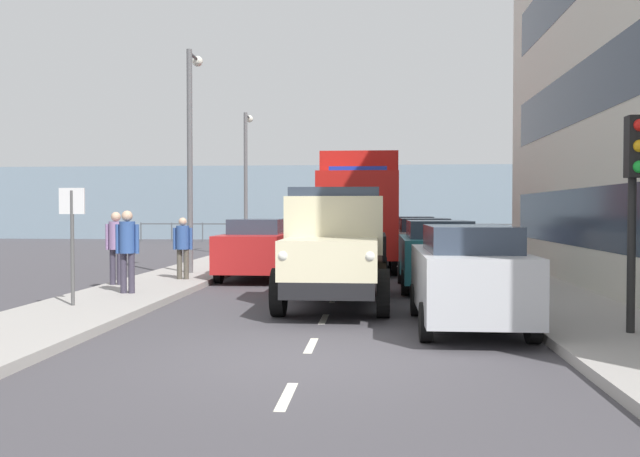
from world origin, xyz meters
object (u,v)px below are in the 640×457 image
object	(u,v)px
pedestrian_by_lamp	(183,243)
lorry_cargo_red	(360,207)
car_teal_kerbside_1	(438,254)
car_red_oppositeside_0	(258,247)
car_white_kerbside_2	(423,244)
car_navy_kerbside_3	(413,236)
lamp_post_far	(246,169)
street_sign	(72,225)
car_silver_kerbside_near	(468,275)
pedestrian_near_railing	(116,242)
traffic_light_near	(635,176)
pedestrian_with_bag	(127,244)
truck_vintage_cream	(335,249)
lamp_post_promenade	(191,141)

from	to	relation	value
pedestrian_by_lamp	lorry_cargo_red	bearing A→B (deg)	-127.84
car_teal_kerbside_1	car_red_oppositeside_0	xyz separation A→B (m)	(4.93, -2.38, 0.00)
car_white_kerbside_2	car_navy_kerbside_3	bearing A→B (deg)	-90.00
lamp_post_far	street_sign	size ratio (longest dim) A/B	2.68
car_silver_kerbside_near	pedestrian_near_railing	bearing A→B (deg)	-30.59
traffic_light_near	lamp_post_far	size ratio (longest dim) A/B	0.53
pedestrian_with_bag	car_teal_kerbside_1	bearing A→B (deg)	-159.80
lamp_post_far	truck_vintage_cream	bearing A→B (deg)	107.36
pedestrian_with_bag	pedestrian_by_lamp	size ratio (longest dim) A/B	1.11
pedestrian_near_railing	traffic_light_near	world-z (taller)	traffic_light_near
car_silver_kerbside_near	traffic_light_near	size ratio (longest dim) A/B	1.28
lorry_cargo_red	pedestrian_near_railing	size ratio (longest dim) A/B	4.60
car_silver_kerbside_near	car_teal_kerbside_1	size ratio (longest dim) A/B	1.00
pedestrian_by_lamp	street_sign	xyz separation A→B (m)	(0.68, 5.05, 0.58)
lorry_cargo_red	car_teal_kerbside_1	world-z (taller)	lorry_cargo_red
truck_vintage_cream	lamp_post_promenade	xyz separation A→B (m)	(4.57, -5.76, 2.84)
traffic_light_near	lamp_post_promenade	xyz separation A→B (m)	(9.19, -9.22, 1.54)
lorry_cargo_red	street_sign	xyz separation A→B (m)	(5.23, 10.91, -0.39)
car_red_oppositeside_0	pedestrian_by_lamp	size ratio (longest dim) A/B	2.75
car_silver_kerbside_near	traffic_light_near	distance (m)	2.98
car_navy_kerbside_3	lamp_post_far	world-z (taller)	lamp_post_far
truck_vintage_cream	car_white_kerbside_2	distance (m)	8.72
pedestrian_by_lamp	lamp_post_far	distance (m)	11.78
lamp_post_far	pedestrian_with_bag	bearing A→B (deg)	90.64
car_navy_kerbside_3	pedestrian_by_lamp	size ratio (longest dim) A/B	2.65
lamp_post_promenade	street_sign	world-z (taller)	lamp_post_promenade
lorry_cargo_red	car_navy_kerbside_3	world-z (taller)	lorry_cargo_red
car_teal_kerbside_1	lamp_post_promenade	bearing A→B (deg)	-19.82
lorry_cargo_red	car_white_kerbside_2	size ratio (longest dim) A/B	1.99
truck_vintage_cream	pedestrian_with_bag	size ratio (longest dim) A/B	3.11
traffic_light_near	lamp_post_promenade	bearing A→B (deg)	-45.11
street_sign	lorry_cargo_red	bearing A→B (deg)	-115.64
truck_vintage_cream	lamp_post_far	bearing A→B (deg)	-72.64
pedestrian_near_railing	pedestrian_by_lamp	distance (m)	1.92
pedestrian_near_railing	traffic_light_near	distance (m)	11.73
car_white_kerbside_2	car_silver_kerbside_near	bearing A→B (deg)	90.00
truck_vintage_cream	car_white_kerbside_2	xyz separation A→B (m)	(-2.36, -8.39, -0.28)
traffic_light_near	lamp_post_far	bearing A→B (deg)	-63.36
lorry_cargo_red	lamp_post_promenade	distance (m)	6.52
pedestrian_by_lamp	car_white_kerbside_2	bearing A→B (deg)	-145.32
pedestrian_near_railing	lamp_post_far	size ratio (longest dim) A/B	0.30
car_teal_kerbside_1	pedestrian_near_railing	world-z (taller)	pedestrian_near_railing
lorry_cargo_red	lamp_post_promenade	xyz separation A→B (m)	(4.85, 3.89, 1.94)
car_navy_kerbside_3	truck_vintage_cream	bearing A→B (deg)	80.65
truck_vintage_cream	pedestrian_near_railing	size ratio (longest dim) A/B	3.16
car_navy_kerbside_3	car_red_oppositeside_0	bearing A→B (deg)	60.47
car_white_kerbside_2	car_red_oppositeside_0	xyz separation A→B (m)	(4.93, 2.74, 0.00)
car_silver_kerbside_near	car_navy_kerbside_3	size ratio (longest dim) A/B	0.95
lamp_post_far	pedestrian_near_railing	bearing A→B (deg)	86.75
pedestrian_near_railing	pedestrian_by_lamp	xyz separation A→B (m)	(-1.24, -1.47, -0.10)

